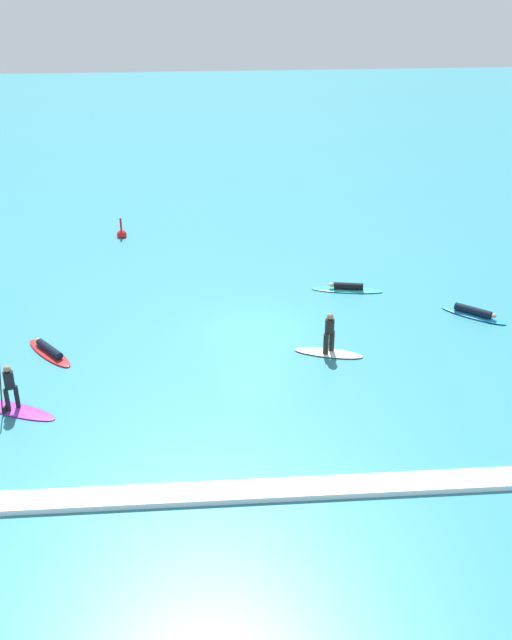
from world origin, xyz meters
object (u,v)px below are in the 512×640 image
Objects in this scene: surfer_on_teal_board at (347,288)px; surfer_on_red_board at (49,351)px; surfer_on_purple_board at (12,399)px; marker_buoy at (122,234)px; surfer_on_blue_board at (474,313)px; surfer_on_white_board at (329,343)px.

surfer_on_red_board is at bearing 31.24° from surfer_on_teal_board.
surfer_on_purple_board reaches higher than marker_buoy.
surfer_on_blue_board is (17.43, 1.88, 0.02)m from surfer_on_red_board.
surfer_on_blue_board is at bearing 39.16° from surfer_on_white_board.
marker_buoy is (2.44, 16.08, -0.29)m from surfer_on_purple_board.
marker_buoy is (1.83, 12.25, 0.03)m from surfer_on_red_board.
surfer_on_white_board is at bearing 83.04° from surfer_on_teal_board.
surfer_on_blue_board is at bearing 159.55° from surfer_on_teal_board.
marker_buoy reaches higher than surfer_on_red_board.
surfer_on_white_board is 11.79m from surfer_on_purple_board.
surfer_on_purple_board is at bearing -148.03° from surfer_on_white_board.
surfer_on_teal_board is (12.52, 4.80, -0.01)m from surfer_on_red_board.
marker_buoy is at bearing -24.60° from surfer_on_teal_board.
surfer_on_teal_board is at bearing 89.88° from surfer_on_white_board.
surfer_on_blue_board reaches higher than surfer_on_red_board.
surfer_on_blue_board is at bearing -136.91° from surfer_on_purple_board.
surfer_on_white_board is 2.34× the size of marker_buoy.
surfer_on_white_board is 0.85× the size of surfer_on_teal_board.
surfer_on_red_board is 10.82m from surfer_on_white_board.
surfer_on_red_board is 1.02× the size of surfer_on_blue_board.
surfer_on_white_board is at bearing -118.76° from surfer_on_blue_board.
surfer_on_white_board is 15.83m from marker_buoy.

